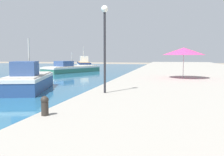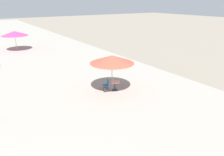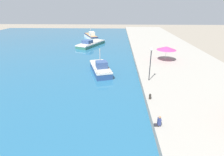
% 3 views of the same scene
% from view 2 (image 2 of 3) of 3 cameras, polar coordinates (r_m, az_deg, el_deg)
% --- Properties ---
extents(quay_promenade, '(16.00, 90.00, 0.78)m').
position_cam_2_polar(quay_promenade, '(42.68, -22.66, 8.69)').
color(quay_promenade, gray).
rests_on(quay_promenade, ground_plane).
extents(cafe_umbrella_pink, '(3.36, 3.36, 2.79)m').
position_cam_2_polar(cafe_umbrella_pink, '(16.40, -0.00, 4.91)').
color(cafe_umbrella_pink, '#B7B7B7').
rests_on(cafe_umbrella_pink, quay_promenade).
extents(cafe_umbrella_white, '(3.57, 3.57, 2.65)m').
position_cam_2_polar(cafe_umbrella_white, '(33.52, -24.12, 10.59)').
color(cafe_umbrella_white, '#B7B7B7').
rests_on(cafe_umbrella_white, quay_promenade).
extents(cafe_table, '(0.80, 0.80, 0.74)m').
position_cam_2_polar(cafe_table, '(16.96, 0.76, -1.55)').
color(cafe_table, '#333338').
rests_on(cafe_table, quay_promenade).
extents(cafe_chair_left, '(0.53, 0.51, 0.91)m').
position_cam_2_polar(cafe_chair_left, '(16.86, -1.61, -2.45)').
color(cafe_chair_left, '#2D2D33').
rests_on(cafe_chair_left, quay_promenade).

